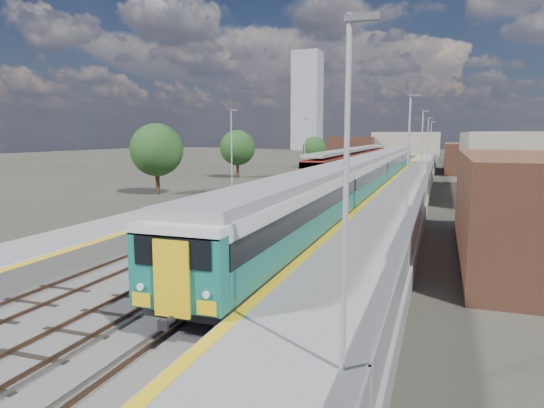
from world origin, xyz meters
The scene contains 12 objects.
ground centered at (0.00, 50.00, 0.00)m, with size 320.00×320.00×0.00m, color #47443A.
ballast_bed centered at (-2.25, 52.50, 0.03)m, with size 10.50×155.00×0.06m, color #565451.
tracks centered at (-1.65, 54.18, 0.11)m, with size 8.96×160.00×0.17m.
platform_right centered at (5.28, 52.49, 0.54)m, with size 4.70×155.00×8.52m.
platform_left centered at (-9.05, 52.49, 0.52)m, with size 4.30×155.00×8.52m.
buildings centered at (-18.12, 138.60, 10.70)m, with size 72.00×185.50×40.00m.
green_train centered at (1.50, 45.58, 2.35)m, with size 3.02×84.12×3.33m.
red_train centered at (-5.50, 76.01, 2.23)m, with size 2.99×60.50×3.77m.
tree_a centered at (-19.17, 35.29, 4.61)m, with size 5.41×5.41×7.33m.
tree_b centered at (-19.23, 56.41, 4.31)m, with size 5.05×5.05×6.84m.
tree_c centered at (-13.64, 79.17, 3.68)m, with size 4.32×4.32×5.86m.
tree_d centered at (19.17, 67.53, 3.36)m, with size 3.95×3.95×5.35m.
Camera 1 is at (8.44, -7.96, 6.13)m, focal length 32.00 mm.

